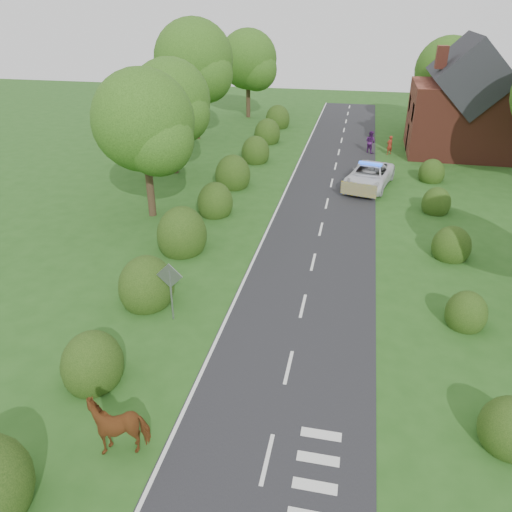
% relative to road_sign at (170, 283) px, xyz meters
% --- Properties ---
extents(ground, '(120.00, 120.00, 0.00)m').
position_rel_road_sign_xyz_m(ground, '(5.00, -2.00, -1.65)').
color(ground, '#245119').
extents(road, '(6.00, 70.00, 0.02)m').
position_rel_road_sign_xyz_m(road, '(5.00, 13.00, -1.64)').
color(road, black).
rests_on(road, ground).
extents(road_markings, '(4.96, 70.00, 0.01)m').
position_rel_road_sign_xyz_m(road_markings, '(3.40, 10.93, -1.63)').
color(road_markings, white).
rests_on(road_markings, road).
extents(hedgerow_left, '(2.75, 50.41, 3.00)m').
position_rel_road_sign_xyz_m(hedgerow_left, '(-1.51, 9.69, -0.91)').
color(hedgerow_left, black).
rests_on(hedgerow_left, ground).
extents(hedgerow_right, '(2.10, 45.78, 2.10)m').
position_rel_road_sign_xyz_m(hedgerow_right, '(11.60, 9.21, -1.10)').
color(hedgerow_right, black).
rests_on(hedgerow_right, ground).
extents(tree_left_a, '(5.74, 5.60, 8.38)m').
position_rel_road_sign_xyz_m(tree_left_a, '(-4.75, 9.86, 3.69)').
color(tree_left_a, '#332316').
rests_on(tree_left_a, ground).
extents(tree_left_b, '(5.74, 5.60, 8.07)m').
position_rel_road_sign_xyz_m(tree_left_b, '(-6.25, 17.86, 3.39)').
color(tree_left_b, '#332316').
rests_on(tree_left_b, ground).
extents(tree_left_c, '(6.97, 6.80, 10.22)m').
position_rel_road_sign_xyz_m(tree_left_c, '(-7.70, 27.83, 4.88)').
color(tree_left_c, '#332316').
rests_on(tree_left_c, ground).
extents(tree_left_d, '(6.15, 6.00, 8.89)m').
position_rel_road_sign_xyz_m(tree_left_d, '(-5.23, 37.85, 3.98)').
color(tree_left_d, '#332316').
rests_on(tree_left_d, ground).
extents(tree_right_c, '(6.15, 6.00, 8.58)m').
position_rel_road_sign_xyz_m(tree_right_c, '(14.27, 35.85, 3.69)').
color(tree_right_c, '#332316').
rests_on(tree_right_c, ground).
extents(road_sign, '(1.06, 0.08, 2.53)m').
position_rel_road_sign_xyz_m(road_sign, '(0.00, 0.00, 0.00)').
color(road_sign, gray).
rests_on(road_sign, ground).
extents(house, '(8.00, 7.40, 9.17)m').
position_rel_road_sign_xyz_m(house, '(14.49, 28.00, 2.13)').
color(house, brown).
rests_on(house, ground).
extents(cow, '(2.25, 1.75, 1.42)m').
position_rel_road_sign_xyz_m(cow, '(0.78, -6.30, -0.94)').
color(cow, brown).
rests_on(cow, ground).
extents(police_van, '(3.73, 6.02, 1.69)m').
position_rel_road_sign_xyz_m(police_van, '(7.50, 17.78, -0.88)').
color(police_van, silver).
rests_on(police_van, ground).
extents(pedestrian_red, '(0.67, 0.64, 1.53)m').
position_rel_road_sign_xyz_m(pedestrian_red, '(9.06, 26.26, -0.89)').
color(pedestrian_red, maroon).
rests_on(pedestrian_red, ground).
extents(pedestrian_purple, '(1.12, 1.09, 1.82)m').
position_rel_road_sign_xyz_m(pedestrian_purple, '(7.49, 26.44, -0.74)').
color(pedestrian_purple, '#481958').
rests_on(pedestrian_purple, ground).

